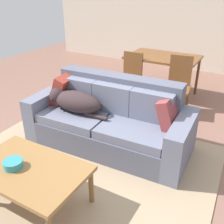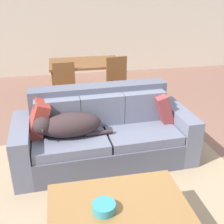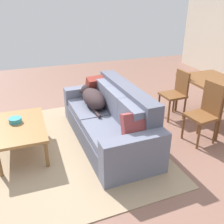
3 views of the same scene
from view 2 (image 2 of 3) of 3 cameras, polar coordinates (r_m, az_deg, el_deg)
ground_plane at (r=3.67m, az=0.43°, el=-9.23°), size 10.00×10.00×0.00m
back_partition at (r=7.06m, az=-6.50°, el=18.61°), size 8.00×0.12×2.70m
area_rug at (r=2.97m, az=1.63°, el=-18.64°), size 3.11×3.13×0.01m
couch at (r=3.51m, az=-1.69°, el=-4.47°), size 2.18×0.98×0.89m
dog_on_left_cushion at (r=3.21m, az=-9.22°, el=-2.64°), size 0.89×0.36×0.28m
throw_pillow_by_left_arm at (r=3.37m, az=-14.82°, el=-1.01°), size 0.33×0.45×0.44m
throw_pillow_by_right_arm at (r=3.65m, az=9.98°, el=1.11°), size 0.24×0.37×0.40m
coffee_table at (r=2.38m, az=1.23°, el=-18.91°), size 1.11×0.69×0.44m
bowl_on_coffee_table at (r=2.27m, az=-1.64°, el=-18.79°), size 0.18×0.18×0.07m
dining_table at (r=5.19m, az=-5.45°, el=9.29°), size 1.28×0.85×0.77m
dining_chair_near_left at (r=4.71m, az=-9.47°, el=5.01°), size 0.42×0.42×0.89m
dining_chair_near_right at (r=4.76m, az=1.32°, el=5.82°), size 0.45×0.45×0.95m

